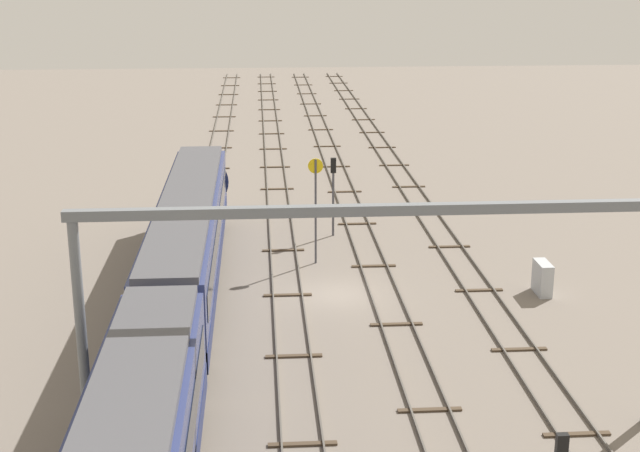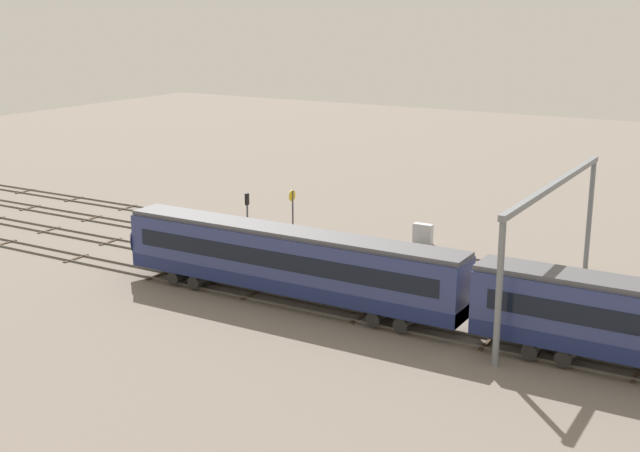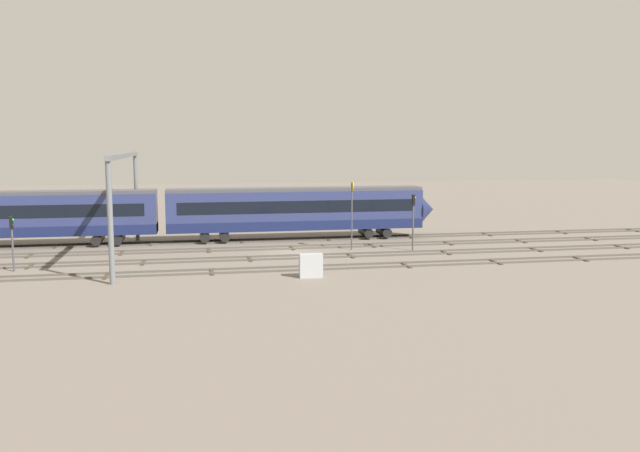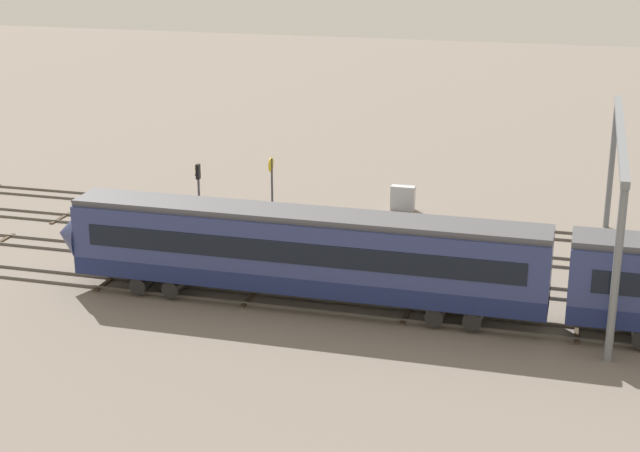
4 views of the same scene
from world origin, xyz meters
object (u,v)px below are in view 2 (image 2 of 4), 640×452
Objects in this scene: overhead_gantry at (554,212)px; relay_cabinet at (423,234)px; speed_sign_near_foreground at (293,220)px; signal_light_trackside_approach at (247,215)px.

overhead_gantry is 12.46× the size of relay_cabinet.
speed_sign_near_foreground reaches higher than relay_cabinet.
overhead_gantry reaches higher than speed_sign_near_foreground.
speed_sign_near_foreground is 3.58× the size of relay_cabinet.
overhead_gantry is 3.48× the size of speed_sign_near_foreground.
overhead_gantry is at bearing 178.66° from signal_light_trackside_approach.
signal_light_trackside_approach is at bearing -1.34° from overhead_gantry.
overhead_gantry is at bearing -177.45° from speed_sign_near_foreground.
signal_light_trackside_approach is 2.93× the size of relay_cabinet.
relay_cabinet is (-10.55, -9.58, -2.30)m from signal_light_trackside_approach.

